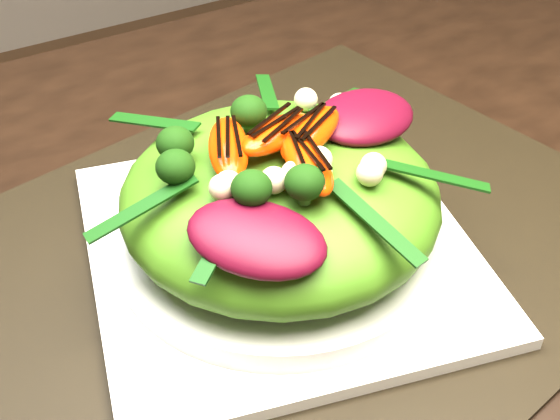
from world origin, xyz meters
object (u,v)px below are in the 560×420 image
plate_base (280,249)px  lettuce_mound (280,197)px  dining_table (511,206)px  orange_segment (265,133)px  placemat (280,256)px  salad_bowl (280,235)px

plate_base → lettuce_mound: size_ratio=1.21×
dining_table → orange_segment: (-0.22, 0.04, 0.13)m
placemat → lettuce_mound: size_ratio=2.41×
lettuce_mound → plate_base: bearing=180.0°
salad_bowl → orange_segment: 0.09m
salad_bowl → lettuce_mound: 0.04m
lettuce_mound → orange_segment: bearing=105.2°
lettuce_mound → orange_segment: orange_segment is taller
placemat → salad_bowl: (0.00, 0.00, 0.02)m
dining_table → salad_bowl: (-0.22, 0.03, 0.04)m
dining_table → salad_bowl: dining_table is taller
placemat → lettuce_mound: lettuce_mound is taller
lettuce_mound → orange_segment: 0.05m
dining_table → plate_base: dining_table is taller
placemat → orange_segment: size_ratio=8.43×
placemat → lettuce_mound: (0.00, 0.00, 0.06)m
placemat → salad_bowl: size_ratio=2.27×
orange_segment → dining_table: bearing=-10.5°
placemat → orange_segment: orange_segment is taller
dining_table → lettuce_mound: dining_table is taller
placemat → plate_base: (0.00, 0.00, 0.01)m
lettuce_mound → dining_table: bearing=-7.1°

